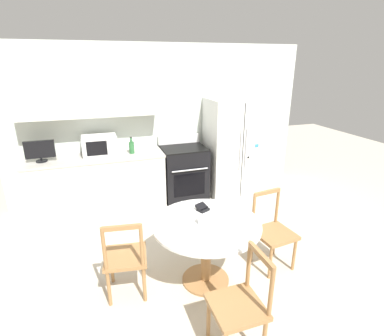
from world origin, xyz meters
The scene contains 15 objects.
ground_plane centered at (0.00, 0.00, 0.00)m, with size 14.00×14.00×0.00m, color beige.
back_wall centered at (-0.30, 2.59, 1.44)m, with size 5.20×0.44×2.60m.
kitchen_counter centered at (-1.16, 2.29, 0.45)m, with size 2.11×0.64×0.90m.
refrigerator centered at (1.21, 2.23, 0.86)m, with size 0.95×0.72×1.71m.
oven_range centered at (0.28, 2.26, 0.47)m, with size 0.75×0.68×1.08m.
microwave centered at (-1.08, 2.34, 1.06)m, with size 0.52×0.35×0.31m.
countertop_tv centered at (-1.93, 2.26, 1.07)m, with size 0.41×0.16×0.32m.
counter_bottle centered at (-0.60, 2.26, 1.00)m, with size 0.08×0.08×0.27m.
dining_table centered at (-0.14, 0.08, 0.58)m, with size 1.13×1.13×0.73m.
dining_chair_right centered at (0.70, 0.11, 0.43)m, with size 0.47×0.47×0.90m.
dining_chair_near centered at (-0.17, -0.76, 0.43)m, with size 0.42×0.42×0.90m.
dining_chair_left centered at (-0.98, 0.17, 0.43)m, with size 0.48×0.48×0.90m.
candle_glass centered at (-0.20, 0.07, 0.77)m, with size 0.08×0.08×0.09m.
wallet centered at (-0.09, 0.35, 0.76)m, with size 0.16×0.16×0.07m.
mail_stack centered at (-0.27, -0.17, 0.75)m, with size 0.35×0.37×0.02m.
Camera 1 is at (-1.15, -2.45, 2.31)m, focal length 28.00 mm.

